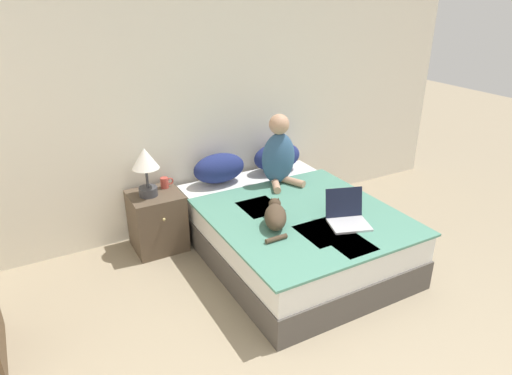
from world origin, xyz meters
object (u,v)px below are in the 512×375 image
object	(u,v)px
pillow_near	(219,168)
pillow_far	(277,157)
laptop_open	(347,217)
coffee_mug	(165,183)
person_sitting	(279,154)
table_lamp	(145,164)
bed	(292,232)
cat_tabby	(275,216)
nightstand	(157,221)

from	to	relation	value
pillow_near	pillow_far	bearing A→B (deg)	0.00
laptop_open	coffee_mug	world-z (taller)	laptop_open
person_sitting	table_lamp	size ratio (longest dim) A/B	1.52
bed	pillow_far	distance (m)	0.97
person_sitting	cat_tabby	xyz separation A→B (m)	(-0.48, -0.74, -0.21)
cat_tabby	table_lamp	world-z (taller)	table_lamp
pillow_near	cat_tabby	world-z (taller)	pillow_near
cat_tabby	laptop_open	distance (m)	0.60
laptop_open	nightstand	bearing A→B (deg)	153.91
cat_tabby	laptop_open	xyz separation A→B (m)	(0.54, -0.24, -0.03)
pillow_near	coffee_mug	world-z (taller)	pillow_near
pillow_near	laptop_open	size ratio (longest dim) A/B	1.33
pillow_far	table_lamp	distance (m)	1.42
pillow_near	person_sitting	xyz separation A→B (m)	(0.50, -0.30, 0.15)
bed	nightstand	size ratio (longest dim) A/B	3.52
bed	laptop_open	distance (m)	0.61
pillow_far	person_sitting	world-z (taller)	person_sitting
cat_tabby	table_lamp	distance (m)	1.26
coffee_mug	table_lamp	bearing A→B (deg)	-153.07
coffee_mug	laptop_open	bearing A→B (deg)	-49.83
coffee_mug	cat_tabby	bearing A→B (deg)	-62.28
bed	person_sitting	distance (m)	0.78
pillow_near	table_lamp	xyz separation A→B (m)	(-0.73, -0.06, 0.20)
bed	coffee_mug	bearing A→B (deg)	136.02
nightstand	cat_tabby	bearing A→B (deg)	-54.59
cat_tabby	table_lamp	size ratio (longest dim) A/B	0.94
nightstand	table_lamp	size ratio (longest dim) A/B	1.23
nightstand	table_lamp	world-z (taller)	table_lamp
person_sitting	pillow_far	bearing A→B (deg)	60.89
bed	nightstand	bearing A→B (deg)	143.21
laptop_open	coffee_mug	size ratio (longest dim) A/B	3.10
pillow_far	person_sitting	distance (m)	0.37
cat_tabby	coffee_mug	size ratio (longest dim) A/B	3.36
pillow_near	person_sitting	size ratio (longest dim) A/B	0.76
nightstand	table_lamp	xyz separation A→B (m)	(-0.06, -0.01, 0.58)
bed	nightstand	distance (m)	1.26
cat_tabby	person_sitting	bearing A→B (deg)	-3.76
pillow_near	nightstand	size ratio (longest dim) A/B	0.95
pillow_near	cat_tabby	xyz separation A→B (m)	(0.02, -1.04, -0.06)
bed	laptop_open	size ratio (longest dim) A/B	4.96
cat_tabby	coffee_mug	xyz separation A→B (m)	(-0.56, 1.07, 0.00)
pillow_near	nightstand	bearing A→B (deg)	-175.26
person_sitting	nightstand	size ratio (longest dim) A/B	1.24
bed	cat_tabby	world-z (taller)	cat_tabby
pillow_near	coffee_mug	size ratio (longest dim) A/B	4.14
pillow_near	nightstand	xyz separation A→B (m)	(-0.68, -0.06, -0.38)
pillow_near	laptop_open	world-z (taller)	pillow_near
bed	pillow_near	xyz separation A→B (m)	(-0.33, 0.81, 0.41)
bed	table_lamp	size ratio (longest dim) A/B	4.31
person_sitting	nightstand	world-z (taller)	person_sitting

